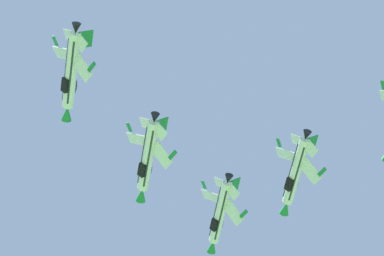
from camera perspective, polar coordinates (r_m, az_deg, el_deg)
name	(u,v)px	position (r m, az deg, el deg)	size (l,w,h in m)	color
fighter_jet_lead	(220,214)	(124.97, 2.17, -6.61)	(11.34, 13.12, 7.43)	silver
fighter_jet_left_wing	(148,158)	(114.11, -3.41, -2.30)	(11.35, 13.12, 6.88)	silver
fighter_jet_right_wing	(296,173)	(120.30, 7.95, -3.45)	(11.34, 13.14, 7.76)	silver
fighter_jet_left_outer	(71,73)	(110.99, -9.25, 4.22)	(11.34, 13.12, 7.58)	silver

